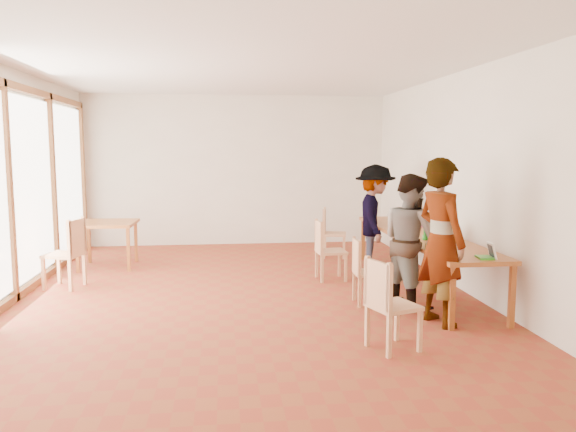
# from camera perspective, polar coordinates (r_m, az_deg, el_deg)

# --- Properties ---
(ground) EXTENTS (8.00, 8.00, 0.00)m
(ground) POSITION_cam_1_polar(r_m,az_deg,el_deg) (7.63, -4.43, -7.93)
(ground) COLOR brown
(ground) RESTS_ON ground
(wall_back) EXTENTS (6.00, 0.10, 3.00)m
(wall_back) POSITION_cam_1_polar(r_m,az_deg,el_deg) (11.39, -5.27, 4.64)
(wall_back) COLOR white
(wall_back) RESTS_ON ground
(wall_front) EXTENTS (6.00, 0.10, 3.00)m
(wall_front) POSITION_cam_1_polar(r_m,az_deg,el_deg) (3.41, -2.11, -0.82)
(wall_front) COLOR white
(wall_front) RESTS_ON ground
(wall_right) EXTENTS (0.10, 8.00, 3.00)m
(wall_right) POSITION_cam_1_polar(r_m,az_deg,el_deg) (8.08, 17.29, 3.39)
(wall_right) COLOR white
(wall_right) RESTS_ON ground
(window_wall) EXTENTS (0.10, 8.00, 3.00)m
(window_wall) POSITION_cam_1_polar(r_m,az_deg,el_deg) (7.86, -26.66, 2.88)
(window_wall) COLOR white
(window_wall) RESTS_ON ground
(ceiling) EXTENTS (6.00, 8.00, 0.04)m
(ceiling) POSITION_cam_1_polar(r_m,az_deg,el_deg) (7.45, -4.65, 15.12)
(ceiling) COLOR white
(ceiling) RESTS_ON wall_back
(communal_table) EXTENTS (0.80, 4.00, 0.75)m
(communal_table) POSITION_cam_1_polar(r_m,az_deg,el_deg) (8.15, 13.32, -2.09)
(communal_table) COLOR #A45124
(communal_table) RESTS_ON ground
(side_table) EXTENTS (0.90, 0.90, 0.75)m
(side_table) POSITION_cam_1_polar(r_m,az_deg,el_deg) (9.66, -17.88, -1.04)
(side_table) COLOR #A45124
(side_table) RESTS_ON ground
(chair_near) EXTENTS (0.54, 0.54, 0.48)m
(chair_near) POSITION_cam_1_polar(r_m,az_deg,el_deg) (5.52, 9.90, -7.91)
(chair_near) COLOR #E2A271
(chair_near) RESTS_ON ground
(chair_mid) EXTENTS (0.40, 0.40, 0.44)m
(chair_mid) POSITION_cam_1_polar(r_m,az_deg,el_deg) (7.11, 7.65, -4.88)
(chair_mid) COLOR #E2A271
(chair_mid) RESTS_ON ground
(chair_far) EXTENTS (0.44, 0.44, 0.47)m
(chair_far) POSITION_cam_1_polar(r_m,az_deg,el_deg) (8.33, 3.77, -2.83)
(chair_far) COLOR #E2A271
(chair_far) RESTS_ON ground
(chair_empty) EXTENTS (0.49, 0.49, 0.47)m
(chair_empty) POSITION_cam_1_polar(r_m,az_deg,el_deg) (10.07, 4.21, -1.16)
(chair_empty) COLOR #E2A271
(chair_empty) RESTS_ON ground
(chair_spare) EXTENTS (0.56, 0.56, 0.52)m
(chair_spare) POSITION_cam_1_polar(r_m,az_deg,el_deg) (8.39, -21.25, -2.82)
(chair_spare) COLOR #E2A271
(chair_spare) RESTS_ON ground
(person_near) EXTENTS (0.64, 0.78, 1.86)m
(person_near) POSITION_cam_1_polar(r_m,az_deg,el_deg) (6.41, 15.28, -2.55)
(person_near) COLOR gray
(person_near) RESTS_ON ground
(person_mid) EXTENTS (0.83, 0.95, 1.65)m
(person_mid) POSITION_cam_1_polar(r_m,az_deg,el_deg) (7.07, 12.35, -2.44)
(person_mid) COLOR gray
(person_mid) RESTS_ON ground
(person_far) EXTENTS (0.86, 1.21, 1.69)m
(person_far) POSITION_cam_1_polar(r_m,az_deg,el_deg) (9.05, 8.81, -0.17)
(person_far) COLOR gray
(person_far) RESTS_ON ground
(laptop_near) EXTENTS (0.21, 0.23, 0.18)m
(laptop_near) POSITION_cam_1_polar(r_m,az_deg,el_deg) (6.54, 19.66, -3.67)
(laptop_near) COLOR green
(laptop_near) RESTS_ON communal_table
(laptop_mid) EXTENTS (0.31, 0.33, 0.23)m
(laptop_mid) POSITION_cam_1_polar(r_m,az_deg,el_deg) (7.73, 14.58, -1.79)
(laptop_mid) COLOR green
(laptop_mid) RESTS_ON communal_table
(laptop_far) EXTENTS (0.20, 0.23, 0.19)m
(laptop_far) POSITION_cam_1_polar(r_m,az_deg,el_deg) (9.43, 10.98, -0.20)
(laptop_far) COLOR green
(laptop_far) RESTS_ON communal_table
(yellow_mug) EXTENTS (0.12, 0.12, 0.09)m
(yellow_mug) POSITION_cam_1_polar(r_m,az_deg,el_deg) (7.65, 12.82, -1.98)
(yellow_mug) COLOR gold
(yellow_mug) RESTS_ON communal_table
(green_bottle) EXTENTS (0.07, 0.07, 0.28)m
(green_bottle) POSITION_cam_1_polar(r_m,az_deg,el_deg) (7.59, 13.85, -1.34)
(green_bottle) COLOR #1D741D
(green_bottle) RESTS_ON communal_table
(clear_glass) EXTENTS (0.07, 0.07, 0.09)m
(clear_glass) POSITION_cam_1_polar(r_m,az_deg,el_deg) (7.38, 17.15, -2.43)
(clear_glass) COLOR silver
(clear_glass) RESTS_ON communal_table
(condiment_cup) EXTENTS (0.08, 0.08, 0.06)m
(condiment_cup) POSITION_cam_1_polar(r_m,az_deg,el_deg) (9.47, 11.88, -0.33)
(condiment_cup) COLOR white
(condiment_cup) RESTS_ON communal_table
(pink_phone) EXTENTS (0.05, 0.10, 0.01)m
(pink_phone) POSITION_cam_1_polar(r_m,az_deg,el_deg) (8.84, 13.35, -1.04)
(pink_phone) COLOR #DD437F
(pink_phone) RESTS_ON communal_table
(black_pouch) EXTENTS (0.16, 0.26, 0.09)m
(black_pouch) POSITION_cam_1_polar(r_m,az_deg,el_deg) (8.62, 11.44, -0.93)
(black_pouch) COLOR black
(black_pouch) RESTS_ON communal_table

